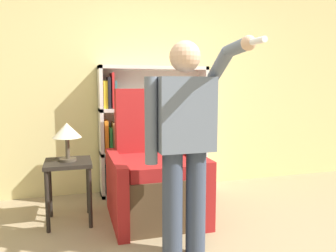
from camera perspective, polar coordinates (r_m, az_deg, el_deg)
The scene contains 6 objects.
wall_back at distance 4.12m, azimuth -1.93°, elevation 8.47°, with size 8.00×0.06×2.80m.
bookcase at distance 3.96m, azimuth -4.22°, elevation -1.23°, with size 1.30×0.28×1.53m.
armchair at distance 3.29m, azimuth -2.47°, elevation -8.97°, with size 0.86×0.92×1.27m.
person_standing at distance 2.36m, azimuth 2.96°, elevation -2.14°, with size 0.56×0.78×1.61m.
side_table at distance 3.25m, azimuth -16.95°, elevation -7.75°, with size 0.42×0.42×0.60m.
table_lamp at distance 3.17m, azimuth -17.20°, elevation -1.08°, with size 0.26×0.26×0.36m.
Camera 1 is at (-1.02, -1.96, 1.30)m, focal length 35.00 mm.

